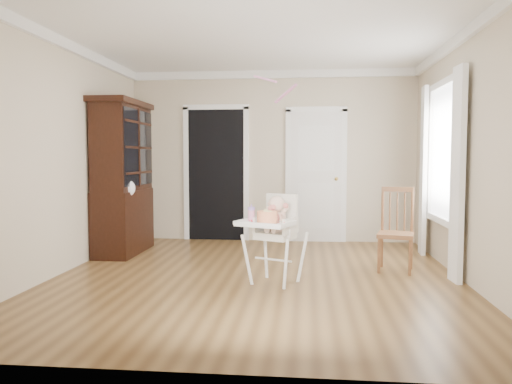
# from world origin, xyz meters

# --- Properties ---
(floor) EXTENTS (5.00, 5.00, 0.00)m
(floor) POSITION_xyz_m (0.00, 0.00, 0.00)
(floor) COLOR brown
(floor) RESTS_ON ground
(ceiling) EXTENTS (5.00, 5.00, 0.00)m
(ceiling) POSITION_xyz_m (0.00, 0.00, 2.70)
(ceiling) COLOR white
(ceiling) RESTS_ON wall_back
(wall_back) EXTENTS (4.50, 0.00, 4.50)m
(wall_back) POSITION_xyz_m (0.00, 2.50, 1.35)
(wall_back) COLOR beige
(wall_back) RESTS_ON floor
(wall_left) EXTENTS (0.00, 5.00, 5.00)m
(wall_left) POSITION_xyz_m (-2.25, 0.00, 1.35)
(wall_left) COLOR beige
(wall_left) RESTS_ON floor
(wall_right) EXTENTS (0.00, 5.00, 5.00)m
(wall_right) POSITION_xyz_m (2.25, 0.00, 1.35)
(wall_right) COLOR beige
(wall_right) RESTS_ON floor
(crown_molding) EXTENTS (4.50, 5.00, 0.12)m
(crown_molding) POSITION_xyz_m (0.00, 0.00, 2.64)
(crown_molding) COLOR white
(crown_molding) RESTS_ON ceiling
(doorway) EXTENTS (1.06, 0.05, 2.22)m
(doorway) POSITION_xyz_m (-0.90, 2.48, 1.11)
(doorway) COLOR black
(doorway) RESTS_ON wall_back
(closet_door) EXTENTS (0.96, 0.09, 2.13)m
(closet_door) POSITION_xyz_m (0.70, 2.48, 1.02)
(closet_door) COLOR white
(closet_door) RESTS_ON wall_back
(window_right) EXTENTS (0.13, 1.84, 2.30)m
(window_right) POSITION_xyz_m (2.18, 0.80, 1.29)
(window_right) COLOR white
(window_right) RESTS_ON wall_right
(high_chair) EXTENTS (0.77, 0.84, 0.97)m
(high_chair) POSITION_xyz_m (0.22, -0.24, 0.60)
(high_chair) COLOR white
(high_chair) RESTS_ON floor
(baby) EXTENTS (0.25, 0.26, 0.40)m
(baby) POSITION_xyz_m (0.24, -0.22, 0.72)
(baby) COLOR beige
(baby) RESTS_ON high_chair
(cake) EXTENTS (0.27, 0.27, 0.13)m
(cake) POSITION_xyz_m (0.16, -0.45, 0.73)
(cake) COLOR silver
(cake) RESTS_ON high_chair
(sippy_cup) EXTENTS (0.08, 0.08, 0.18)m
(sippy_cup) POSITION_xyz_m (-0.02, -0.28, 0.75)
(sippy_cup) COLOR pink
(sippy_cup) RESTS_ON high_chair
(china_cabinet) EXTENTS (0.56, 1.25, 2.12)m
(china_cabinet) POSITION_xyz_m (-1.99, 1.24, 1.06)
(china_cabinet) COLOR black
(china_cabinet) RESTS_ON floor
(dining_chair) EXTENTS (0.49, 0.49, 0.98)m
(dining_chair) POSITION_xyz_m (1.61, 0.50, 0.46)
(dining_chair) COLOR brown
(dining_chair) RESTS_ON floor
(streamer) EXTENTS (0.31, 0.41, 0.15)m
(streamer) POSITION_xyz_m (0.06, 0.44, 2.25)
(streamer) COLOR pink
(streamer) RESTS_ON ceiling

